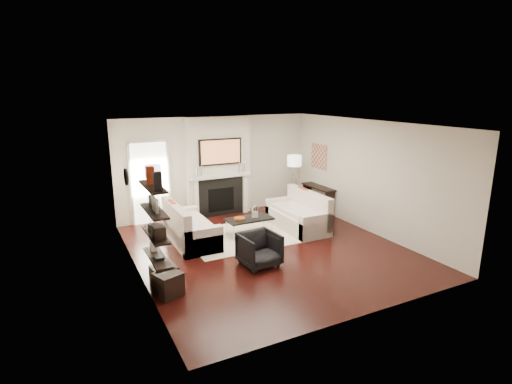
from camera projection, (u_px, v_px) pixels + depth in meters
name	position (u px, v px, depth m)	size (l,w,h in m)	color
room_envelope	(269.00, 189.00, 8.38)	(6.00, 6.00, 6.00)	black
chimney_breast	(218.00, 167.00, 10.87)	(1.80, 0.25, 2.70)	silver
fireplace_surround	(221.00, 197.00, 10.96)	(1.30, 0.02, 1.04)	black
firebox	(221.00, 200.00, 10.97)	(0.75, 0.02, 0.65)	black
mantel_pilaster_l	(196.00, 199.00, 10.61)	(0.12, 0.08, 1.10)	white
mantel_pilaster_r	(245.00, 193.00, 11.24)	(0.12, 0.08, 1.10)	white
mantel_shelf	(221.00, 176.00, 10.77)	(1.70, 0.18, 0.07)	white
tv_body	(220.00, 152.00, 10.63)	(1.20, 0.06, 0.70)	black
tv_screen	(221.00, 152.00, 10.60)	(1.10, 0.01, 0.62)	#BF723F
candlestick_l_tall	(201.00, 171.00, 10.49)	(0.04, 0.04, 0.30)	silver
candlestick_l_short	(197.00, 173.00, 10.44)	(0.04, 0.04, 0.24)	silver
candlestick_r_tall	(240.00, 168.00, 10.97)	(0.04, 0.04, 0.30)	silver
candlestick_r_short	(244.00, 168.00, 11.03)	(0.04, 0.04, 0.24)	silver
hallway_panel	(150.00, 183.00, 10.23)	(0.90, 0.02, 2.10)	white
door_trim_l	(131.00, 185.00, 10.00)	(0.06, 0.06, 2.16)	white
door_trim_r	(169.00, 182.00, 10.42)	(0.06, 0.06, 2.16)	white
door_trim_top	(147.00, 141.00, 9.94)	(1.02, 0.06, 0.06)	white
rug	(242.00, 236.00, 9.48)	(2.60, 2.00, 0.01)	#F2E6C6
loveseat_left_base	(191.00, 234.00, 9.04)	(0.85, 1.80, 0.42)	beige
loveseat_left_back	(176.00, 223.00, 8.82)	(0.18, 1.80, 0.80)	beige
loveseat_left_arm_n	(203.00, 242.00, 8.32)	(0.85, 0.18, 0.60)	beige
loveseat_left_arm_s	(181.00, 220.00, 9.72)	(0.85, 0.18, 0.60)	beige
loveseat_left_cushion	(193.00, 222.00, 9.00)	(0.63, 1.44, 0.10)	beige
pillow_left_orange	(172.00, 210.00, 9.03)	(0.10, 0.42, 0.42)	#A82F14
pillow_left_charcoal	(180.00, 218.00, 8.51)	(0.10, 0.40, 0.40)	black
loveseat_right_base	(297.00, 220.00, 9.97)	(0.85, 1.80, 0.42)	beige
loveseat_right_back	(309.00, 207.00, 10.04)	(0.18, 1.80, 0.80)	beige
loveseat_right_arm_n	(316.00, 227.00, 9.25)	(0.85, 0.18, 0.60)	beige
loveseat_right_arm_s	(281.00, 209.00, 10.65)	(0.85, 0.18, 0.60)	beige
loveseat_right_cushion	(296.00, 211.00, 9.88)	(0.63, 1.44, 0.10)	beige
pillow_right_orange	(302.00, 196.00, 10.25)	(0.10, 0.42, 0.42)	#A82F14
pillow_right_charcoal	(316.00, 202.00, 9.73)	(0.10, 0.40, 0.40)	black
coffee_table	(249.00, 219.00, 9.48)	(1.10, 0.55, 0.04)	black
coffee_leg_nw	(234.00, 233.00, 9.12)	(0.02, 0.02, 0.38)	silver
coffee_leg_ne	(272.00, 227.00, 9.56)	(0.02, 0.02, 0.38)	silver
coffee_leg_sw	(226.00, 228.00, 9.50)	(0.02, 0.02, 0.38)	silver
coffee_leg_se	(263.00, 222.00, 9.94)	(0.02, 0.02, 0.38)	silver
hurricane_glass	(255.00, 212.00, 9.50)	(0.16, 0.16, 0.27)	white
hurricane_candle	(255.00, 214.00, 9.52)	(0.09, 0.09, 0.14)	white
copper_bowl	(240.00, 219.00, 9.36)	(0.27, 0.27, 0.04)	#A4591B
armchair	(259.00, 248.00, 7.83)	(0.70, 0.66, 0.73)	black
lamp_left_post	(155.00, 204.00, 9.96)	(0.02, 0.02, 1.20)	silver
lamp_left_shade	(153.00, 171.00, 9.75)	(0.40, 0.40, 0.30)	white
lamp_left_leg_a	(159.00, 204.00, 10.01)	(0.02, 0.02, 1.25)	silver
lamp_left_leg_b	(152.00, 204.00, 10.02)	(0.02, 0.02, 1.25)	silver
lamp_left_leg_c	(154.00, 206.00, 9.85)	(0.02, 0.02, 1.25)	silver
lamp_right_post	(294.00, 190.00, 11.42)	(0.02, 0.02, 1.20)	silver
lamp_right_shade	(294.00, 161.00, 11.21)	(0.40, 0.40, 0.30)	white
lamp_right_leg_a	(297.00, 190.00, 11.47)	(0.02, 0.02, 1.25)	silver
lamp_right_leg_b	(290.00, 189.00, 11.48)	(0.02, 0.02, 1.25)	silver
lamp_right_leg_c	(294.00, 191.00, 11.31)	(0.02, 0.02, 1.25)	silver
console_top	(318.00, 187.00, 11.21)	(0.35, 1.20, 0.04)	black
console_leg_n	(330.00, 205.00, 10.83)	(0.30, 0.04, 0.71)	black
console_leg_s	(307.00, 195.00, 11.78)	(0.30, 0.04, 0.71)	black
wall_art	(319.00, 156.00, 11.30)	(0.03, 0.70, 0.70)	#B37059
shelf_bottom	(157.00, 258.00, 6.53)	(0.25, 1.00, 0.04)	black
shelf_lower	(156.00, 235.00, 6.43)	(0.25, 1.00, 0.04)	black
shelf_upper	(154.00, 211.00, 6.34)	(0.25, 1.00, 0.04)	black
shelf_top	(153.00, 187.00, 6.24)	(0.25, 1.00, 0.04)	black
decor_magfile_a	(157.00, 181.00, 5.89)	(0.12, 0.10, 0.28)	black
decor_magfile_b	(150.00, 175.00, 6.31)	(0.12, 0.10, 0.28)	#A82F14
decor_frame_a	(155.00, 205.00, 6.23)	(0.04, 0.30, 0.22)	white
decor_frame_b	(151.00, 202.00, 6.48)	(0.04, 0.22, 0.18)	black
decor_wine_rack	(159.00, 232.00, 6.22)	(0.18, 0.25, 0.20)	black
decor_box_small	(153.00, 227.00, 6.56)	(0.15, 0.12, 0.12)	black
decor_books	(159.00, 258.00, 6.44)	(0.14, 0.20, 0.05)	black
decor_box_tall	(153.00, 246.00, 6.75)	(0.10, 0.10, 0.18)	white
clock_rim	(126.00, 177.00, 7.88)	(0.34, 0.34, 0.04)	black
clock_face	(127.00, 177.00, 7.89)	(0.29, 0.29, 0.01)	white
ottoman_near	(164.00, 277.00, 6.95)	(0.40, 0.40, 0.40)	black
ottoman_far	(168.00, 284.00, 6.71)	(0.40, 0.40, 0.40)	black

